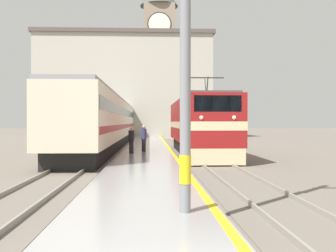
{
  "coord_description": "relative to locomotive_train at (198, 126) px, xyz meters",
  "views": [
    {
      "loc": [
        0.15,
        -3.65,
        2.2
      ],
      "look_at": [
        1.66,
        28.16,
        1.86
      ],
      "focal_mm": 42.0,
      "sensor_mm": 36.0,
      "label": 1
    }
  ],
  "objects": [
    {
      "name": "platform",
      "position": [
        -3.46,
        2.22,
        -1.8
      ],
      "size": [
        3.4,
        140.0,
        0.31
      ],
      "color": "#999999",
      "rests_on": "ground"
    },
    {
      "name": "locomotive_train",
      "position": [
        0.0,
        0.0,
        0.0
      ],
      "size": [
        2.92,
        15.39,
        4.78
      ],
      "color": "black",
      "rests_on": "ground"
    },
    {
      "name": "ground_plane",
      "position": [
        -3.46,
        7.22,
        -1.95
      ],
      "size": [
        200.0,
        200.0,
        0.0
      ],
      "primitive_type": "plane",
      "color": "#70665B"
    },
    {
      "name": "person_on_platform",
      "position": [
        -4.39,
        -2.94,
        -0.82
      ],
      "size": [
        0.34,
        0.34,
        1.59
      ],
      "color": "#23232D",
      "rests_on": "platform"
    },
    {
      "name": "rail_track_far",
      "position": [
        -6.87,
        2.22,
        -1.92
      ],
      "size": [
        2.83,
        140.0,
        0.16
      ],
      "color": "#70665B",
      "rests_on": "ground"
    },
    {
      "name": "passenger_train",
      "position": [
        -6.87,
        9.61,
        0.28
      ],
      "size": [
        2.92,
        39.45,
        4.16
      ],
      "color": "black",
      "rests_on": "ground"
    },
    {
      "name": "second_waiting_passenger",
      "position": [
        -3.66,
        -1.55,
        -0.77
      ],
      "size": [
        0.34,
        0.34,
        1.67
      ],
      "color": "#23232D",
      "rests_on": "platform"
    },
    {
      "name": "clock_tower",
      "position": [
        -1.81,
        34.49,
        11.1
      ],
      "size": [
        5.87,
        5.87,
        24.29
      ],
      "color": "gray",
      "rests_on": "ground"
    },
    {
      "name": "rail_track_near",
      "position": [
        0.0,
        2.22,
        -1.92
      ],
      "size": [
        2.84,
        140.0,
        0.16
      ],
      "color": "#70665B",
      "rests_on": "ground"
    },
    {
      "name": "station_building",
      "position": [
        -6.69,
        28.18,
        5.2
      ],
      "size": [
        23.96,
        8.19,
        14.23
      ],
      "color": "#B7B2A3",
      "rests_on": "ground"
    }
  ]
}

